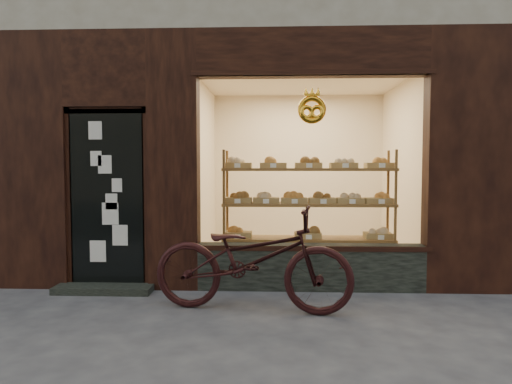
{
  "coord_description": "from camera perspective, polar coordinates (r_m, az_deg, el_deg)",
  "views": [
    {
      "loc": [
        0.02,
        -3.35,
        1.49
      ],
      "look_at": [
        -0.2,
        2.0,
        1.19
      ],
      "focal_mm": 32.0,
      "sensor_mm": 36.0,
      "label": 1
    }
  ],
  "objects": [
    {
      "name": "display_shelf",
      "position": [
        5.94,
        6.51,
        -2.52
      ],
      "size": [
        2.2,
        0.45,
        1.7
      ],
      "color": "brown",
      "rests_on": "ground"
    },
    {
      "name": "bicycle",
      "position": [
        4.72,
        -0.5,
        -8.35
      ],
      "size": [
        2.14,
        1.01,
        1.08
      ],
      "primitive_type": "imported",
      "rotation": [
        0.0,
        0.0,
        1.43
      ],
      "color": "black",
      "rests_on": "ground"
    },
    {
      "name": "ground",
      "position": [
        3.66,
        1.96,
        -20.76
      ],
      "size": [
        90.0,
        90.0,
        0.0
      ],
      "primitive_type": "plane",
      "color": "#33343A"
    }
  ]
}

